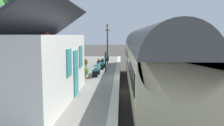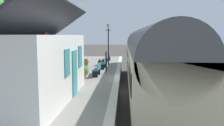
# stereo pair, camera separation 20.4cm
# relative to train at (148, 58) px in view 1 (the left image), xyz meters

# --- Properties ---
(ground_plane) EXTENTS (160.00, 160.00, 0.00)m
(ground_plane) POSITION_rel_train_xyz_m (-0.74, 0.90, -2.22)
(ground_plane) COLOR #423D38
(platform) EXTENTS (32.00, 5.37, 0.99)m
(platform) POSITION_rel_train_xyz_m (-0.74, 4.58, -1.72)
(platform) COLOR gray
(platform) RESTS_ON ground
(platform_edge_coping) EXTENTS (32.00, 0.36, 0.02)m
(platform_edge_coping) POSITION_rel_train_xyz_m (-0.74, 2.08, -1.22)
(platform_edge_coping) COLOR beige
(platform_edge_coping) RESTS_ON platform
(rail_near) EXTENTS (52.00, 0.08, 0.14)m
(rail_near) POSITION_rel_train_xyz_m (-0.74, -0.72, -2.15)
(rail_near) COLOR gray
(rail_near) RESTS_ON ground
(rail_far) EXTENTS (52.00, 0.08, 0.14)m
(rail_far) POSITION_rel_train_xyz_m (-0.74, 0.72, -2.15)
(rail_far) COLOR gray
(rail_far) RESTS_ON ground
(train) EXTENTS (18.58, 2.73, 4.32)m
(train) POSITION_rel_train_xyz_m (0.00, 0.00, 0.00)
(train) COLOR black
(train) RESTS_ON ground
(station_building) EXTENTS (7.85, 3.85, 5.47)m
(station_building) POSITION_rel_train_xyz_m (-6.22, 5.71, 0.30)
(station_building) COLOR white
(station_building) RESTS_ON platform
(bench_platform_end) EXTENTS (1.42, 0.49, 0.88)m
(bench_platform_end) POSITION_rel_train_xyz_m (7.26, 3.47, -0.75)
(bench_platform_end) COLOR #26727F
(bench_platform_end) RESTS_ON platform
(bench_mid_platform) EXTENTS (1.42, 0.50, 0.88)m
(bench_mid_platform) POSITION_rel_train_xyz_m (0.03, 3.46, -0.75)
(bench_mid_platform) COLOR #26727F
(bench_mid_platform) RESTS_ON platform
(bench_near_building) EXTENTS (1.40, 0.43, 0.88)m
(bench_near_building) POSITION_rel_train_xyz_m (10.16, 3.32, -0.75)
(bench_near_building) COLOR #26727F
(bench_near_building) RESTS_ON platform
(bench_by_lamp) EXTENTS (1.42, 0.49, 0.88)m
(bench_by_lamp) POSITION_rel_train_xyz_m (3.60, 3.32, -0.75)
(bench_by_lamp) COLOR #26727F
(bench_by_lamp) RESTS_ON platform
(planter_bench_left) EXTENTS (0.88, 0.32, 0.63)m
(planter_bench_left) POSITION_rel_train_xyz_m (5.92, 3.87, -0.93)
(planter_bench_left) COLOR black
(planter_bench_left) RESTS_ON platform
(planter_bench_right) EXTENTS (0.50, 0.50, 0.80)m
(planter_bench_right) POSITION_rel_train_xyz_m (-0.05, 5.26, -0.82)
(planter_bench_right) COLOR #9E5138
(planter_bench_right) RESTS_ON platform
(planter_under_sign) EXTENTS (0.49, 0.49, 0.75)m
(planter_under_sign) POSITION_rel_train_xyz_m (4.35, 4.94, -0.82)
(planter_under_sign) COLOR gray
(planter_under_sign) RESTS_ON platform
(planter_by_door) EXTENTS (0.57, 0.57, 0.84)m
(planter_by_door) POSITION_rel_train_xyz_m (-1.00, 4.19, -0.80)
(planter_by_door) COLOR #9E5138
(planter_by_door) RESTS_ON platform
(lamp_post_platform) EXTENTS (0.32, 0.50, 3.82)m
(lamp_post_platform) POSITION_rel_train_xyz_m (5.91, 3.09, 1.43)
(lamp_post_platform) COLOR black
(lamp_post_platform) RESTS_ON platform
(station_sign_board) EXTENTS (0.96, 0.06, 1.57)m
(station_sign_board) POSITION_rel_train_xyz_m (1.72, 2.97, -0.04)
(station_sign_board) COLOR black
(station_sign_board) RESTS_ON platform
(tree_mid_background) EXTENTS (3.56, 3.76, 7.13)m
(tree_mid_background) POSITION_rel_train_xyz_m (2.43, 9.28, 3.22)
(tree_mid_background) COLOR #4C3828
(tree_mid_background) RESTS_ON ground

